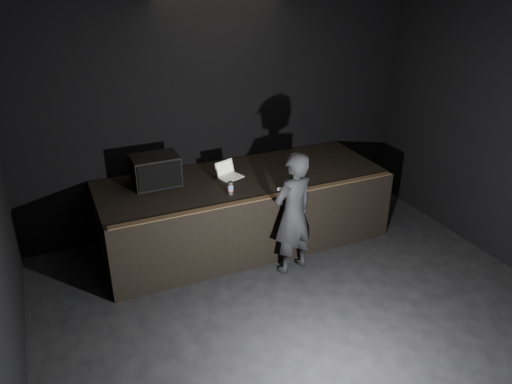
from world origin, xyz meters
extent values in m
plane|color=black|center=(0.00, 0.00, 0.00)|extent=(7.00, 7.00, 0.00)
cube|color=black|center=(0.00, 3.50, 1.75)|extent=(6.00, 0.10, 3.50)
cube|color=black|center=(0.00, 0.00, 3.50)|extent=(6.00, 7.00, 0.04)
cube|color=black|center=(0.00, 2.73, 0.50)|extent=(4.00, 1.50, 1.00)
cube|color=brown|center=(0.00, 2.02, 1.01)|extent=(3.92, 0.10, 0.01)
cube|color=black|center=(-1.15, 3.00, 1.20)|extent=(0.62, 0.44, 0.41)
cube|color=black|center=(-1.15, 2.77, 1.20)|extent=(0.57, 0.02, 0.35)
cylinder|color=black|center=(-1.09, 3.21, 1.01)|extent=(0.90, 0.34, 0.02)
cube|color=silver|center=(-0.15, 2.79, 1.01)|extent=(0.36, 0.30, 0.02)
cube|color=silver|center=(-0.15, 2.79, 1.02)|extent=(0.29, 0.21, 0.00)
cube|color=silver|center=(-0.20, 2.91, 1.11)|extent=(0.31, 0.17, 0.20)
cube|color=gold|center=(-0.20, 2.91, 1.11)|extent=(0.27, 0.14, 0.16)
cylinder|color=silver|center=(-0.35, 2.30, 1.09)|extent=(0.07, 0.07, 0.18)
cylinder|color=#211B94|center=(-0.35, 2.30, 1.09)|extent=(0.07, 0.07, 0.08)
cylinder|color=#9E2E0E|center=(-0.35, 2.30, 1.05)|extent=(0.07, 0.07, 0.01)
cylinder|color=white|center=(-0.37, 2.91, 1.04)|extent=(0.07, 0.07, 0.09)
cube|color=white|center=(0.32, 2.11, 1.02)|extent=(0.12, 0.16, 0.03)
imported|color=black|center=(0.29, 1.78, 0.83)|extent=(0.69, 0.54, 1.66)
camera|label=1|loc=(-2.41, -3.15, 3.80)|focal=35.00mm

